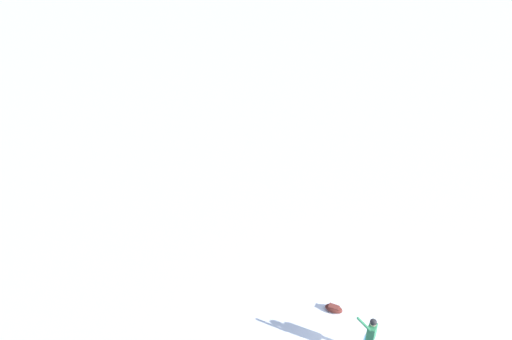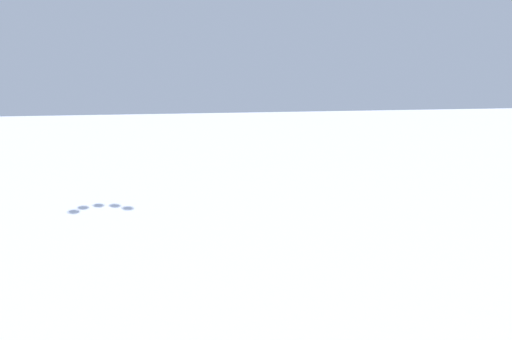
% 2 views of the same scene
% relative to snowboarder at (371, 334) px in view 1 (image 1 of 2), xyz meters
% --- Properties ---
extents(snowboarder, '(0.65, 0.47, 1.75)m').
position_rel_snowboarder_xyz_m(snowboarder, '(0.00, 0.00, 0.00)').
color(snowboarder, black).
rests_on(snowboarder, ground_plane).
extents(gear_bag_large, '(0.72, 0.46, 0.26)m').
position_rel_snowboarder_xyz_m(gear_bag_large, '(-1.74, 1.34, -0.92)').
color(gear_bag_large, '#4C1E19').
rests_on(gear_bag_large, ground_plane).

